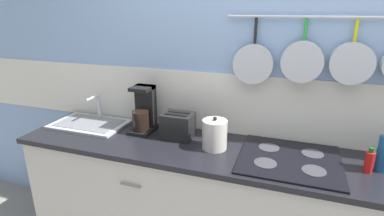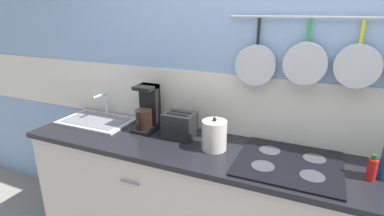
{
  "view_description": "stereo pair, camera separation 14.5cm",
  "coord_description": "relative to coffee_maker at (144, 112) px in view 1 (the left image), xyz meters",
  "views": [
    {
      "loc": [
        0.03,
        -1.64,
        1.73
      ],
      "look_at": [
        -0.54,
        0.0,
        1.14
      ],
      "focal_mm": 28.0,
      "sensor_mm": 36.0,
      "label": 1
    },
    {
      "loc": [
        0.17,
        -1.58,
        1.73
      ],
      "look_at": [
        -0.54,
        0.0,
        1.14
      ],
      "focal_mm": 28.0,
      "sensor_mm": 36.0,
      "label": 2
    }
  ],
  "objects": [
    {
      "name": "toaster",
      "position": [
        0.27,
        -0.04,
        -0.05
      ],
      "size": [
        0.22,
        0.16,
        0.18
      ],
      "color": "black",
      "rests_on": "countertop"
    },
    {
      "name": "coffee_maker",
      "position": [
        0.0,
        0.0,
        0.0
      ],
      "size": [
        0.15,
        0.19,
        0.33
      ],
      "color": "black",
      "rests_on": "countertop"
    },
    {
      "name": "wall_back",
      "position": [
        0.94,
        0.19,
        0.25
      ],
      "size": [
        7.2,
        0.16,
        2.6
      ],
      "color": "#84A3CC",
      "rests_on": "ground_plane"
    },
    {
      "name": "bottle_sesame_oil",
      "position": [
        1.47,
        -0.08,
        -0.03
      ],
      "size": [
        0.07,
        0.07,
        0.25
      ],
      "color": "navy",
      "rests_on": "countertop"
    },
    {
      "name": "bottle_hot_sauce",
      "position": [
        1.4,
        -0.12,
        -0.07
      ],
      "size": [
        0.05,
        0.05,
        0.14
      ],
      "color": "red",
      "rests_on": "countertop"
    },
    {
      "name": "countertop",
      "position": [
        0.94,
        -0.13,
        -0.15
      ],
      "size": [
        3.39,
        0.57,
        0.03
      ],
      "color": "black",
      "rests_on": "cabinet_base"
    },
    {
      "name": "cooktop",
      "position": [
        1.0,
        -0.12,
        -0.13
      ],
      "size": [
        0.56,
        0.52,
        0.01
      ],
      "color": "black",
      "rests_on": "countertop"
    },
    {
      "name": "kettle",
      "position": [
        0.55,
        -0.11,
        -0.04
      ],
      "size": [
        0.15,
        0.15,
        0.21
      ],
      "color": "beige",
      "rests_on": "countertop"
    },
    {
      "name": "sink_basin",
      "position": [
        -0.44,
        -0.03,
        -0.12
      ],
      "size": [
        0.54,
        0.34,
        0.2
      ],
      "color": "#B7BABF",
      "rests_on": "countertop"
    }
  ]
}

